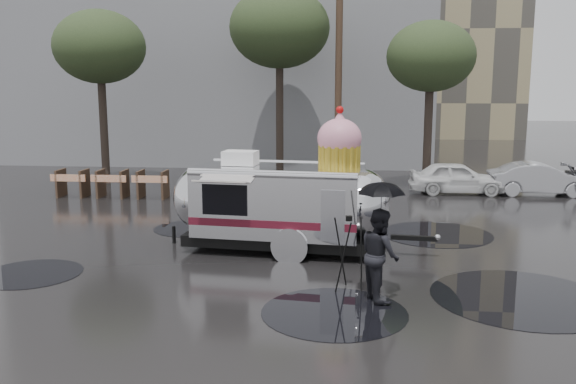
# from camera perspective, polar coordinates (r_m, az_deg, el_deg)

# --- Properties ---
(ground) EXTENTS (120.00, 120.00, 0.00)m
(ground) POSITION_cam_1_polar(r_m,az_deg,el_deg) (12.11, -8.59, -9.63)
(ground) COLOR black
(ground) RESTS_ON ground
(puddles) EXTENTS (15.30, 10.11, 0.01)m
(puddles) POSITION_cam_1_polar(r_m,az_deg,el_deg) (13.42, 2.23, -7.53)
(puddles) COLOR black
(puddles) RESTS_ON ground
(grey_building) EXTENTS (22.00, 12.00, 13.00)m
(grey_building) POSITION_cam_1_polar(r_m,az_deg,el_deg) (35.80, -5.75, 13.93)
(grey_building) COLOR slate
(grey_building) RESTS_ON ground
(utility_pole) EXTENTS (1.60, 0.28, 9.00)m
(utility_pole) POSITION_cam_1_polar(r_m,az_deg,el_deg) (25.06, 4.76, 11.31)
(utility_pole) COLOR #473323
(utility_pole) RESTS_ON ground
(tree_left) EXTENTS (3.64, 3.64, 6.95)m
(tree_left) POSITION_cam_1_polar(r_m,az_deg,el_deg) (26.03, -17.22, 12.77)
(tree_left) COLOR #382D26
(tree_left) RESTS_ON ground
(tree_mid) EXTENTS (4.20, 4.20, 8.03)m
(tree_mid) POSITION_cam_1_polar(r_m,az_deg,el_deg) (26.30, -0.80, 15.04)
(tree_mid) COLOR #382D26
(tree_mid) RESTS_ON ground
(tree_right) EXTENTS (3.36, 3.36, 6.42)m
(tree_right) POSITION_cam_1_polar(r_m,az_deg,el_deg) (24.28, 13.22, 12.16)
(tree_right) COLOR #382D26
(tree_right) RESTS_ON ground
(barricade_row) EXTENTS (4.30, 0.80, 1.00)m
(barricade_row) POSITION_cam_1_polar(r_m,az_deg,el_deg) (22.91, -16.12, 0.79)
(barricade_row) COLOR #473323
(barricade_row) RESTS_ON ground
(airstream_trailer) EXTENTS (6.71, 2.76, 3.63)m
(airstream_trailer) POSITION_cam_1_polar(r_m,az_deg,el_deg) (14.96, -0.45, -0.68)
(airstream_trailer) COLOR silver
(airstream_trailer) RESTS_ON ground
(person_right) EXTENTS (0.73, 0.96, 1.77)m
(person_right) POSITION_cam_1_polar(r_m,az_deg,el_deg) (11.70, 8.59, -5.80)
(person_right) COLOR black
(person_right) RESTS_ON ground
(umbrella_black) EXTENTS (1.11, 1.11, 2.31)m
(umbrella_black) POSITION_cam_1_polar(r_m,az_deg,el_deg) (11.46, 8.72, -0.77)
(umbrella_black) COLOR black
(umbrella_black) RESTS_ON ground
(tripod) EXTENTS (0.58, 0.63, 1.53)m
(tripod) POSITION_cam_1_polar(r_m,az_deg,el_deg) (12.13, 5.68, -5.04)
(tripod) COLOR black
(tripod) RESTS_ON ground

